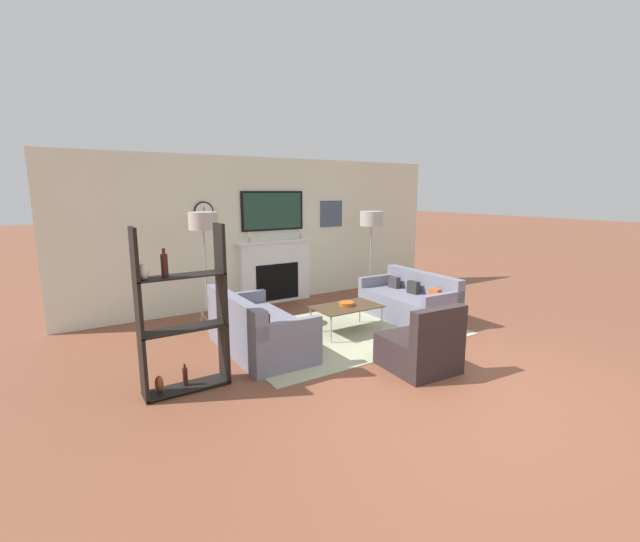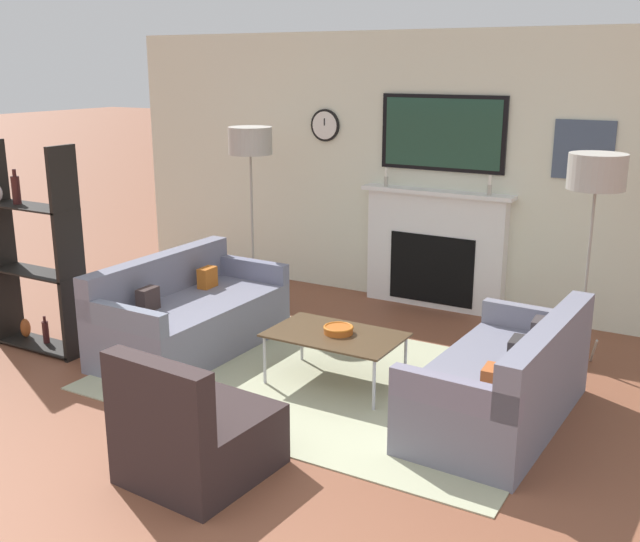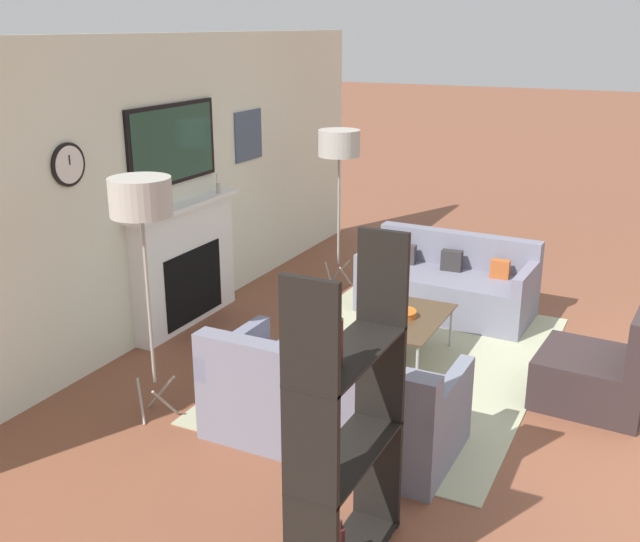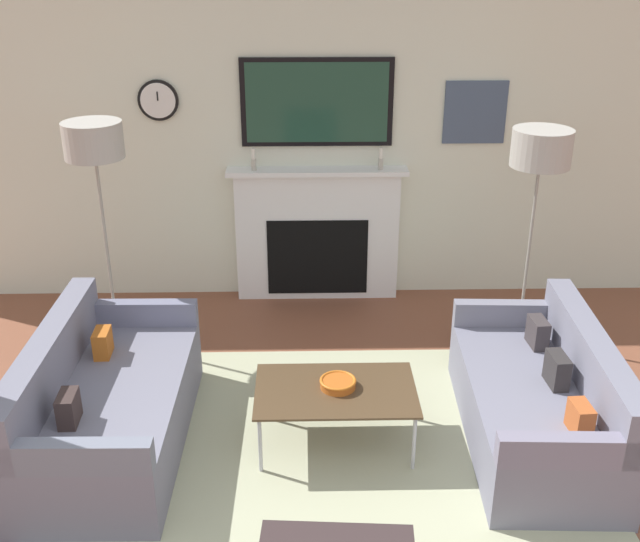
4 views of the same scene
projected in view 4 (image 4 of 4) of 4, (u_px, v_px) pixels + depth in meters
fireplace_wall at (317, 160)px, 6.40m from camera, size 7.47×0.28×2.70m
area_rug at (324, 441)px, 4.83m from camera, size 3.36×2.29×0.01m
couch_left at (106, 408)px, 4.69m from camera, size 0.89×1.72×0.79m
couch_right at (540, 403)px, 4.75m from camera, size 0.88×1.71×0.77m
coffee_table at (336, 393)px, 4.67m from camera, size 1.01×0.63×0.41m
decorative_bowl at (338, 383)px, 4.67m from camera, size 0.23×0.23×0.06m
floor_lamp_left at (94, 143)px, 5.34m from camera, size 0.43×0.43×1.80m
floor_lamp_right at (541, 151)px, 5.43m from camera, size 0.44×0.44×1.73m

